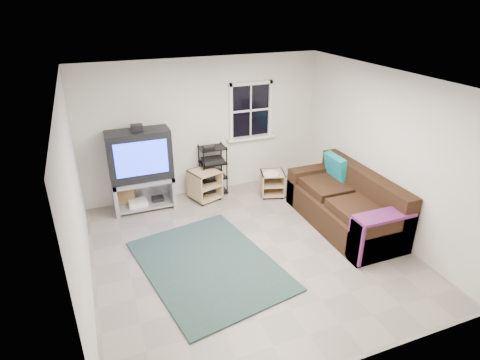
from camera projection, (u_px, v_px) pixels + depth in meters
name	position (u px, v px, depth m)	size (l,w,h in m)	color
room	(251.00, 114.00, 7.78)	(4.60, 4.62, 4.60)	gray
tv_unit	(141.00, 164.00, 7.08)	(1.08, 0.54, 1.59)	#9F9FA7
av_rack	(213.00, 173.00, 7.80)	(0.50, 0.36, 1.00)	black
side_table_left	(204.00, 183.00, 7.64)	(0.63, 0.63, 0.59)	tan
side_table_right	(272.00, 182.00, 7.80)	(0.54, 0.54, 0.50)	tan
sofa	(346.00, 206.00, 6.74)	(1.00, 2.25, 1.03)	black
shag_rug	(209.00, 265.00, 5.84)	(1.72, 2.36, 0.03)	#311E15
paper_bag	(127.00, 196.00, 7.38)	(0.30, 0.20, 0.43)	#A07248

